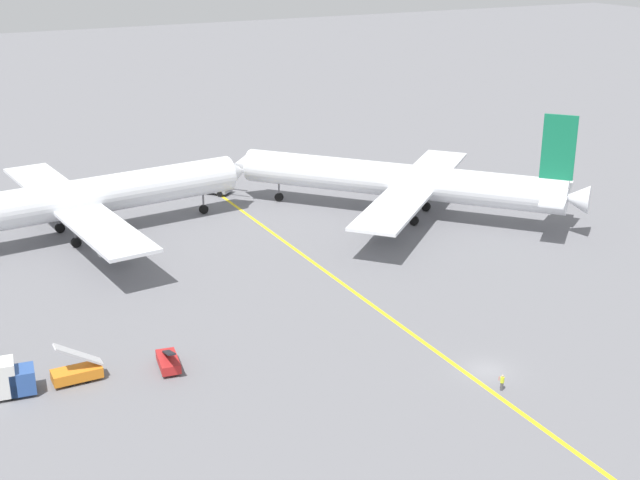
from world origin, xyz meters
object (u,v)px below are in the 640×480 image
pushback_tug (210,186)px  gse_stair_truck_yellow (77,371)px  airliner_being_pushed (403,181)px  gse_belt_loader_portside (168,361)px  ground_crew_marshaller_foreground (502,382)px  airliner_at_gate_left (83,198)px

pushback_tug → gse_stair_truck_yellow: (-31.56, -50.59, -0.14)m
airliner_being_pushed → gse_belt_loader_portside: (-44.19, -28.83, -4.35)m
gse_belt_loader_portside → ground_crew_marshaller_foreground: 31.17m
gse_stair_truck_yellow → ground_crew_marshaller_foreground: (33.95, -19.17, -0.22)m
airliner_being_pushed → gse_stair_truck_yellow: 59.20m
airliner_being_pushed → gse_stair_truck_yellow: bearing=-152.5°
gse_belt_loader_portside → gse_stair_truck_yellow: (-8.21, 1.60, 0.20)m
pushback_tug → ground_crew_marshaller_foreground: pushback_tug is taller
ground_crew_marshaller_foreground → airliner_at_gate_left: bearing=112.5°
airliner_being_pushed → airliner_at_gate_left: bearing=164.3°
gse_belt_loader_portside → ground_crew_marshaller_foreground: size_ratio=3.23×
airliner_at_gate_left → gse_belt_loader_portside: size_ratio=9.54×
gse_stair_truck_yellow → ground_crew_marshaller_foreground: 38.99m
airliner_at_gate_left → pushback_tug: bearing=27.4°
ground_crew_marshaller_foreground → gse_stair_truck_yellow: bearing=150.5°
gse_belt_loader_portside → gse_stair_truck_yellow: bearing=169.0°
airliner_at_gate_left → gse_stair_truck_yellow: (-9.71, -39.26, -4.35)m
gse_belt_loader_portside → ground_crew_marshaller_foreground: (25.74, -17.57, -0.02)m
airliner_being_pushed → ground_crew_marshaller_foreground: 50.12m
gse_belt_loader_portside → gse_stair_truck_yellow: gse_stair_truck_yellow is taller
ground_crew_marshaller_foreground → pushback_tug: bearing=92.0°
ground_crew_marshaller_foreground → airliner_being_pushed: bearing=68.3°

